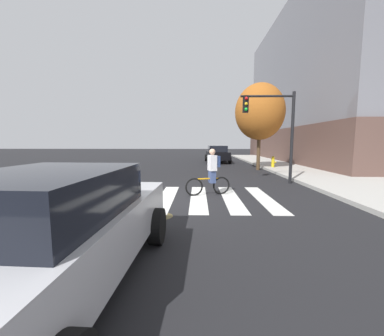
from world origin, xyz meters
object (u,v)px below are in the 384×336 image
at_px(sedan_near, 55,230).
at_px(fire_hydrant, 273,162).
at_px(sedan_mid, 217,154).
at_px(cyclist, 211,172).
at_px(manhole_cover, 161,216).
at_px(street_tree_near, 260,112).
at_px(traffic_light_near, 274,122).

distance_m(sedan_near, fire_hydrant, 15.68).
height_order(sedan_mid, cyclist, cyclist).
relative_size(manhole_cover, sedan_near, 0.14).
bearing_deg(manhole_cover, street_tree_near, 63.58).
height_order(cyclist, street_tree_near, street_tree_near).
bearing_deg(sedan_mid, fire_hydrant, -57.67).
bearing_deg(fire_hydrant, traffic_light_near, -107.82).
bearing_deg(street_tree_near, manhole_cover, -116.42).
distance_m(manhole_cover, fire_hydrant, 12.58).
bearing_deg(fire_hydrant, sedan_near, -117.18).
relative_size(sedan_mid, street_tree_near, 0.79).
bearing_deg(sedan_near, traffic_light_near, 56.91).
bearing_deg(street_tree_near, cyclist, -115.21).
xyz_separation_m(sedan_near, fire_hydrant, (7.16, 13.94, -0.29)).
bearing_deg(fire_hydrant, sedan_mid, 122.33).
xyz_separation_m(sedan_mid, street_tree_near, (2.37, -6.06, 3.16)).
relative_size(sedan_near, cyclist, 2.76).
bearing_deg(sedan_mid, sedan_near, -100.49).
xyz_separation_m(sedan_mid, fire_hydrant, (3.54, -5.60, -0.29)).
distance_m(manhole_cover, sedan_near, 3.30).
bearing_deg(manhole_cover, sedan_near, -104.92).
bearing_deg(cyclist, traffic_light_near, 39.82).
bearing_deg(traffic_light_near, manhole_cover, -131.62).
distance_m(traffic_light_near, fire_hydrant, 6.55).
height_order(sedan_near, traffic_light_near, traffic_light_near).
xyz_separation_m(manhole_cover, traffic_light_near, (4.46, 5.02, 2.86)).
xyz_separation_m(sedan_near, cyclist, (2.28, 5.60, 0.02)).
height_order(sedan_near, cyclist, cyclist).
bearing_deg(sedan_mid, cyclist, -95.50).
xyz_separation_m(sedan_near, sedan_mid, (3.62, 19.54, 0.01)).
bearing_deg(traffic_light_near, sedan_mid, 98.30).
height_order(manhole_cover, traffic_light_near, traffic_light_near).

